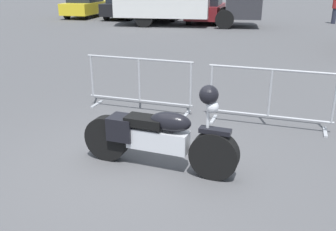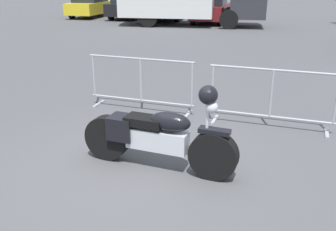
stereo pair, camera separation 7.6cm
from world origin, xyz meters
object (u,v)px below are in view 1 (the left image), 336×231
Objects in this scene: parked_car_black at (125,6)px; pedestrian at (335,7)px; crowd_barrier_near at (139,84)px; parked_car_maroon at (206,9)px; crowd_barrier_far at (270,97)px; motorcycle at (158,136)px; parked_car_yellow at (86,5)px; parked_car_silver at (166,8)px.

pedestrian is at bearing -90.18° from parked_car_black.
parked_car_maroon is at bearing 100.30° from crowd_barrier_near.
crowd_barrier_near is 2.53m from crowd_barrier_far.
pedestrian is (2.95, 19.46, 0.43)m from motorcycle.
parked_car_maroon is (8.19, -0.15, 0.02)m from parked_car_yellow.
crowd_barrier_near is 17.00m from parked_car_silver.
crowd_barrier_far is at bearing 59.42° from motorcycle.
parked_car_maroon reaches higher than motorcycle.
crowd_barrier_far is at bearing -145.80° from parked_car_yellow.
parked_car_black reaches higher than crowd_barrier_near.
motorcycle is at bearing 165.22° from pedestrian.
motorcycle is 2.49m from crowd_barrier_far.
parked_car_maroon reaches higher than parked_car_yellow.
parked_car_silver is at bearing 116.66° from crowd_barrier_far.
crowd_barrier_far is 1.31× the size of pedestrian.
pedestrian reaches higher than parked_car_yellow.
crowd_barrier_near is 1.31× the size of pedestrian.
parked_car_black is 1.01× the size of parked_car_maroon.
parked_car_yellow is 5.48m from parked_car_silver.
pedestrian reaches higher than motorcycle.
motorcycle is 0.52× the size of parked_car_silver.
crowd_barrier_near and crowd_barrier_far have the same top height.
parked_car_yellow is at bearing 88.27° from parked_car_silver.
pedestrian is (7.03, 1.87, 0.16)m from parked_car_maroon.
pedestrian is (9.76, 1.24, 0.20)m from parked_car_silver.
crowd_barrier_far is (2.53, 0.00, 0.00)m from crowd_barrier_near.
motorcycle is 0.50× the size of parked_car_yellow.
parked_car_silver is (-8.07, 16.07, 0.16)m from crowd_barrier_far.
parked_car_yellow is at bearing 82.18° from parked_car_maroon.
parked_car_silver reaches higher than crowd_barrier_near.
motorcycle is at bearing -173.72° from parked_car_maroon.
parked_car_yellow reaches higher than crowd_barrier_far.
parked_car_maroon is (2.73, -0.63, 0.04)m from parked_car_silver.
motorcycle is 19.69m from pedestrian.
crowd_barrier_far is 0.48× the size of parked_car_black.
parked_car_black reaches higher than parked_car_yellow.
parked_car_yellow is 0.97× the size of parked_car_black.
pedestrian reaches higher than parked_car_black.
parked_car_maroon is at bearing -97.82° from parked_car_yellow.
parked_car_maroon is at bearing 109.08° from crowd_barrier_far.
crowd_barrier_far is at bearing -160.09° from parked_car_silver.
pedestrian is at bearing -89.50° from parked_car_silver.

